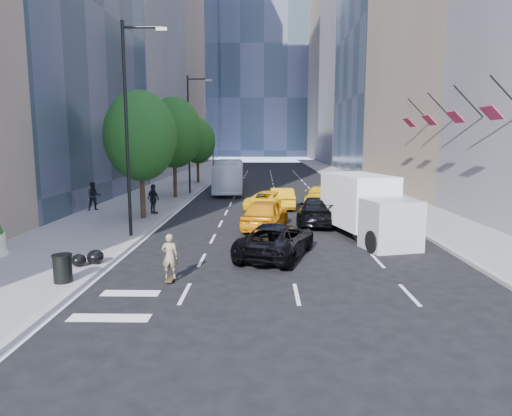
{
  "coord_description": "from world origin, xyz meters",
  "views": [
    {
      "loc": [
        -0.04,
        -17.67,
        4.77
      ],
      "look_at": [
        -0.39,
        3.44,
        1.6
      ],
      "focal_mm": 32.0,
      "sensor_mm": 36.0,
      "label": 1
    }
  ],
  "objects_px": {
    "trash_can": "(63,269)",
    "city_bus": "(229,176)",
    "black_sedan_lincoln": "(277,240)",
    "black_sedan_mercedes": "(318,210)",
    "box_truck": "(366,207)",
    "skateboarder": "(170,259)"
  },
  "relations": [
    {
      "from": "box_truck",
      "to": "black_sedan_mercedes",
      "type": "bearing_deg",
      "value": 102.24
    },
    {
      "from": "skateboarder",
      "to": "black_sedan_lincoln",
      "type": "relative_size",
      "value": 0.31
    },
    {
      "from": "trash_can",
      "to": "black_sedan_mercedes",
      "type": "bearing_deg",
      "value": 49.6
    },
    {
      "from": "city_bus",
      "to": "black_sedan_lincoln",
      "type": "bearing_deg",
      "value": -83.14
    },
    {
      "from": "black_sedan_mercedes",
      "to": "box_truck",
      "type": "xyz_separation_m",
      "value": [
        1.86,
        -3.72,
        0.77
      ]
    },
    {
      "from": "skateboarder",
      "to": "city_bus",
      "type": "bearing_deg",
      "value": -89.91
    },
    {
      "from": "box_truck",
      "to": "skateboarder",
      "type": "bearing_deg",
      "value": -153.44
    },
    {
      "from": "black_sedan_mercedes",
      "to": "trash_can",
      "type": "height_order",
      "value": "black_sedan_mercedes"
    },
    {
      "from": "black_sedan_lincoln",
      "to": "trash_can",
      "type": "distance_m",
      "value": 8.15
    },
    {
      "from": "box_truck",
      "to": "trash_can",
      "type": "height_order",
      "value": "box_truck"
    },
    {
      "from": "trash_can",
      "to": "city_bus",
      "type": "bearing_deg",
      "value": 82.93
    },
    {
      "from": "city_bus",
      "to": "box_truck",
      "type": "height_order",
      "value": "box_truck"
    },
    {
      "from": "black_sedan_mercedes",
      "to": "box_truck",
      "type": "relative_size",
      "value": 0.8
    },
    {
      "from": "black_sedan_mercedes",
      "to": "trash_can",
      "type": "xyz_separation_m",
      "value": [
        -9.67,
        -11.36,
        -0.19
      ]
    },
    {
      "from": "trash_can",
      "to": "box_truck",
      "type": "bearing_deg",
      "value": 33.53
    },
    {
      "from": "black_sedan_lincoln",
      "to": "black_sedan_mercedes",
      "type": "distance_m",
      "value": 7.8
    },
    {
      "from": "skateboarder",
      "to": "city_bus",
      "type": "height_order",
      "value": "city_bus"
    },
    {
      "from": "black_sedan_lincoln",
      "to": "trash_can",
      "type": "xyz_separation_m",
      "value": [
        -7.1,
        -4.0,
        -0.11
      ]
    },
    {
      "from": "black_sedan_mercedes",
      "to": "box_truck",
      "type": "bearing_deg",
      "value": 125.36
    },
    {
      "from": "black_sedan_lincoln",
      "to": "box_truck",
      "type": "xyz_separation_m",
      "value": [
        4.43,
        3.64,
        0.85
      ]
    },
    {
      "from": "skateboarder",
      "to": "black_sedan_lincoln",
      "type": "bearing_deg",
      "value": -137.35
    },
    {
      "from": "city_bus",
      "to": "box_truck",
      "type": "bearing_deg",
      "value": -69.78
    }
  ]
}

